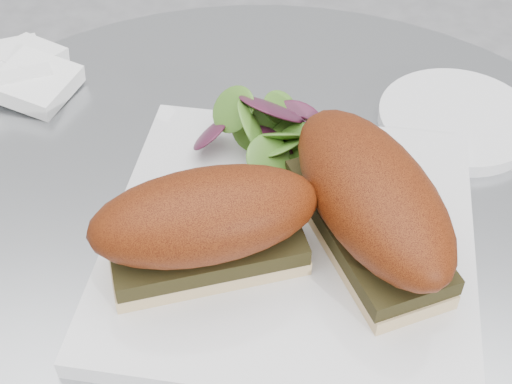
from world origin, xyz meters
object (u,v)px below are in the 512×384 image
(plate, at_px, (290,240))
(sandwich_right, at_px, (370,201))
(saucer, at_px, (457,119))
(sandwich_left, at_px, (206,225))

(plate, relative_size, sandwich_right, 1.39)
(plate, bearing_deg, sandwich_right, -4.96)
(plate, bearing_deg, saucer, 46.92)
(plate, xyz_separation_m, saucer, (0.15, 0.16, -0.00))
(sandwich_left, bearing_deg, plate, 12.01)
(plate, distance_m, saucer, 0.21)
(sandwich_right, bearing_deg, plate, -119.56)
(sandwich_left, relative_size, sandwich_right, 0.88)
(sandwich_right, distance_m, saucer, 0.19)
(sandwich_right, bearing_deg, sandwich_left, -100.16)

